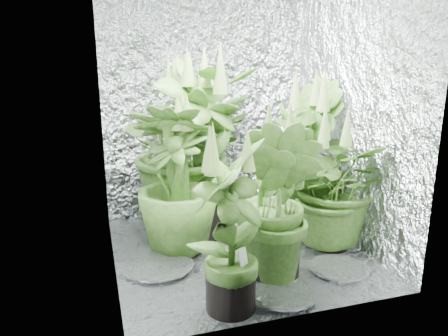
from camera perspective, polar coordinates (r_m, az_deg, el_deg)
name	(u,v)px	position (r m, az deg, el deg)	size (l,w,h in m)	color
ground	(237,250)	(2.98, 1.75, -10.66)	(1.60, 1.60, 0.00)	silver
walls	(239,101)	(2.70, 1.92, 8.80)	(1.62, 1.62, 2.00)	silver
plant_a	(184,145)	(3.30, -5.20, 2.96)	(1.35, 1.35, 1.27)	black
plant_b	(199,152)	(3.01, -3.33, 2.11)	(0.89, 0.89, 1.33)	black
plant_c	(304,159)	(3.16, 10.39, 1.16)	(0.76, 0.76, 1.18)	black
plant_d	(177,181)	(2.81, -6.17, -1.75)	(0.70, 0.70, 1.06)	black
plant_e	(333,183)	(2.97, 14.11, -1.95)	(0.99, 0.99, 0.95)	black
plant_f	(231,229)	(2.17, 0.90, -7.99)	(0.62, 0.62, 0.97)	black
plant_g	(276,204)	(2.47, 6.79, -4.65)	(0.71, 0.71, 1.03)	black
circulation_fan	(283,193)	(3.66, 7.67, -3.29)	(0.19, 0.29, 0.36)	black
plant_label	(243,256)	(2.23, 2.49, -11.47)	(0.06, 0.01, 0.09)	white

